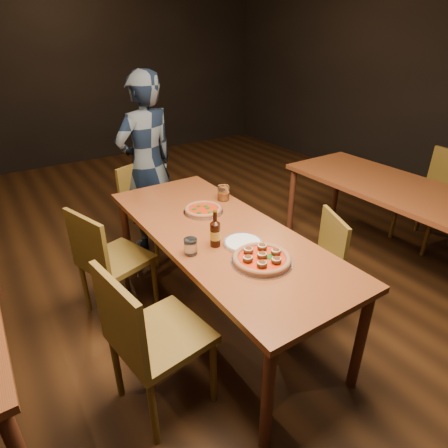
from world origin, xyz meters
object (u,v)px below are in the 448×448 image
chair_end (154,210)px  amber_glass (223,193)px  pizza_margherita (203,210)px  beer_bottle (215,234)px  chair_nbr_right (430,198)px  chair_main_sw (116,258)px  water_glass (191,246)px  table_right (400,195)px  table_main (220,240)px  plate_stack (243,243)px  chair_main_e (306,266)px  pizza_meatball (262,258)px  chair_main_nw (161,334)px  diner (147,165)px

chair_end → amber_glass: size_ratio=7.96×
pizza_margherita → beer_bottle: 0.50m
chair_nbr_right → chair_main_sw: bearing=-95.4°
water_glass → table_right: bearing=-1.5°
table_main → plate_stack: bearing=-85.7°
chair_main_sw → chair_main_e: bearing=-142.5°
table_main → beer_bottle: bearing=-130.9°
table_right → plate_stack: size_ratio=8.59×
table_main → chair_end: chair_end is taller
chair_main_e → beer_bottle: 0.81m
pizza_margherita → beer_bottle: size_ratio=1.26×
water_glass → chair_nbr_right: bearing=-0.2°
pizza_margherita → beer_bottle: (-0.18, -0.46, 0.06)m
chair_nbr_right → pizza_margherita: bearing=-93.8°
pizza_meatball → plate_stack: bearing=83.5°
plate_stack → amber_glass: 0.71m
chair_main_sw → amber_glass: 0.94m
table_main → chair_main_nw: (-0.63, -0.40, -0.19)m
beer_bottle → amber_glass: size_ratio=2.01×
chair_main_nw → chair_end: 1.65m
chair_end → chair_main_e: bearing=-90.5°
chair_main_sw → diner: (0.62, 0.81, 0.37)m
chair_main_sw → beer_bottle: (0.44, -0.66, 0.38)m
plate_stack → amber_glass: bearing=66.4°
plate_stack → beer_bottle: size_ratio=1.02×
beer_bottle → water_glass: bearing=179.4°
table_right → pizza_meatball: (-1.71, -0.25, 0.10)m
beer_bottle → amber_glass: bearing=52.6°
table_main → chair_nbr_right: (2.33, -0.16, -0.20)m
diner → table_main: bearing=74.1°
chair_end → water_glass: 1.36m
chair_main_nw → amber_glass: (0.93, 0.81, 0.32)m
table_main → chair_main_sw: (-0.56, 0.52, -0.22)m
table_main → chair_main_sw: 0.80m
chair_main_nw → chair_nbr_right: bearing=-93.2°
plate_stack → water_glass: 0.33m
plate_stack → diner: size_ratio=0.14×
chair_end → beer_bottle: bearing=-118.0°
chair_end → pizza_margherita: size_ratio=3.13×
beer_bottle → water_glass: size_ratio=2.34×
table_right → pizza_margherita: 1.72m
plate_stack → water_glass: (-0.32, 0.09, 0.04)m
water_glass → plate_stack: bearing=-15.3°
chair_end → table_right: bearing=-60.1°
pizza_margherita → diner: 1.02m
pizza_margherita → diner: bearing=89.8°
amber_glass → table_right: bearing=-23.6°
chair_main_sw → chair_main_e: (1.12, -0.79, -0.04)m
table_right → chair_nbr_right: size_ratio=2.07×
diner → plate_stack: bearing=75.1°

